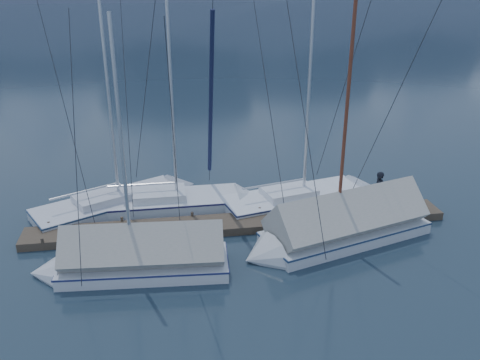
% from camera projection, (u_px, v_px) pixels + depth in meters
% --- Properties ---
extents(ground, '(1000.00, 1000.00, 0.00)m').
position_uv_depth(ground, '(248.00, 250.00, 20.09)').
color(ground, black).
rests_on(ground, ground).
extents(dock, '(18.00, 1.50, 0.54)m').
position_uv_depth(dock, '(240.00, 225.00, 21.87)').
color(dock, '#382D23').
rests_on(dock, ground).
extents(mooring_posts, '(15.12, 1.52, 0.35)m').
position_uv_depth(mooring_posts, '(228.00, 221.00, 21.70)').
color(mooring_posts, '#382D23').
rests_on(mooring_posts, ground).
extents(sailboat_open_left, '(8.11, 5.68, 10.55)m').
position_uv_depth(sailboat_open_left, '(130.00, 200.00, 24.05)').
color(sailboat_open_left, silver).
rests_on(sailboat_open_left, ground).
extents(sailboat_open_mid, '(7.95, 3.42, 10.51)m').
position_uv_depth(sailboat_open_mid, '(189.00, 202.00, 23.88)').
color(sailboat_open_mid, silver).
rests_on(sailboat_open_mid, ground).
extents(sailboat_open_right, '(8.30, 4.08, 10.58)m').
position_uv_depth(sailboat_open_right, '(314.00, 197.00, 24.39)').
color(sailboat_open_right, silver).
rests_on(sailboat_open_right, ground).
extents(sailboat_covered_near, '(8.47, 4.68, 10.53)m').
position_uv_depth(sailboat_covered_near, '(333.00, 230.00, 20.56)').
color(sailboat_covered_near, silver).
rests_on(sailboat_covered_near, ground).
extents(sailboat_covered_far, '(7.29, 3.04, 10.04)m').
position_uv_depth(sailboat_covered_far, '(128.00, 260.00, 18.47)').
color(sailboat_covered_far, silver).
rests_on(sailboat_covered_far, ground).
extents(person, '(0.44, 0.66, 1.78)m').
position_uv_depth(person, '(379.00, 191.00, 22.47)').
color(person, black).
rests_on(person, dock).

